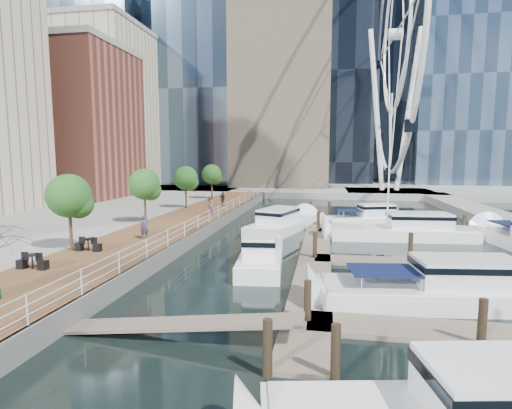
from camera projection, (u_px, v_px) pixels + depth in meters
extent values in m
plane|color=black|center=(243.00, 302.00, 18.26)|extent=(520.00, 520.00, 0.00)
cube|color=brown|center=(177.00, 228.00, 34.42)|extent=(6.00, 60.00, 1.00)
cube|color=#595954|center=(210.00, 229.00, 33.91)|extent=(0.25, 60.00, 1.00)
cube|color=gray|center=(314.00, 177.00, 117.93)|extent=(200.00, 114.00, 1.00)
cube|color=gray|center=(389.00, 193.00, 66.62)|extent=(14.00, 12.00, 1.00)
cube|color=#6D6051|center=(316.00, 251.00, 27.51)|extent=(2.00, 32.00, 0.20)
cube|color=#6D6051|center=(470.00, 334.00, 14.74)|extent=(12.00, 2.00, 0.20)
cube|color=#6D6051|center=(413.00, 263.00, 24.52)|extent=(12.00, 2.00, 0.20)
cube|color=#6D6051|center=(389.00, 233.00, 34.29)|extent=(12.00, 2.00, 0.20)
cube|color=brown|center=(82.00, 125.00, 55.38)|extent=(12.00, 14.00, 20.00)
cube|color=#BCAD8E|center=(104.00, 110.00, 71.58)|extent=(14.00, 16.00, 28.00)
cylinder|color=white|center=(376.00, 111.00, 65.44)|extent=(0.80, 0.80, 26.00)
cylinder|color=white|center=(408.00, 111.00, 64.58)|extent=(0.80, 0.80, 26.00)
torus|color=white|center=(395.00, 34.00, 63.58)|extent=(0.70, 44.70, 44.70)
cylinder|color=#3F2B1C|center=(71.00, 231.00, 23.88)|extent=(0.20, 0.20, 2.40)
sphere|color=#265B1E|center=(69.00, 196.00, 23.63)|extent=(2.60, 2.60, 2.60)
cylinder|color=#3F2B1C|center=(145.00, 209.00, 33.66)|extent=(0.20, 0.20, 2.40)
sphere|color=#265B1E|center=(144.00, 184.00, 33.41)|extent=(2.60, 2.60, 2.60)
cylinder|color=#3F2B1C|center=(186.00, 197.00, 43.44)|extent=(0.20, 0.20, 2.40)
sphere|color=#265B1E|center=(186.00, 178.00, 43.19)|extent=(2.60, 2.60, 2.60)
cylinder|color=#3F2B1C|center=(212.00, 190.00, 53.21)|extent=(0.20, 0.20, 2.40)
sphere|color=#265B1E|center=(212.00, 174.00, 52.96)|extent=(2.60, 2.60, 2.60)
imported|color=#45455D|center=(145.00, 227.00, 27.37)|extent=(0.71, 0.68, 1.63)
imported|color=#83665A|center=(210.00, 205.00, 38.44)|extent=(0.75, 0.94, 1.86)
imported|color=#2E3439|center=(223.00, 199.00, 45.39)|extent=(1.02, 0.85, 1.63)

